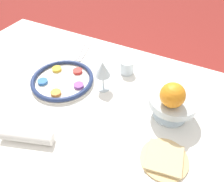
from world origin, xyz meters
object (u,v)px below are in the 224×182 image
at_px(seder_plate, 63,80).
at_px(wine_glass, 103,70).
at_px(orange_fruit, 173,95).
at_px(fruit_stand, 173,103).
at_px(napkin_roll, 27,136).
at_px(bread_plate, 164,158).
at_px(cup_near, 127,67).

bearing_deg(seder_plate, wine_glass, 15.06).
bearing_deg(seder_plate, orange_fruit, -0.73).
bearing_deg(fruit_stand, orange_fruit, -95.52).
height_order(fruit_stand, napkin_roll, fruit_stand).
distance_m(orange_fruit, napkin_roll, 0.55).
relative_size(seder_plate, napkin_roll, 1.47).
distance_m(wine_glass, fruit_stand, 0.32).
relative_size(fruit_stand, napkin_roll, 0.94).
bearing_deg(bread_plate, napkin_roll, -162.26).
relative_size(orange_fruit, napkin_roll, 0.46).
bearing_deg(cup_near, wine_glass, -106.99).
relative_size(seder_plate, cup_near, 4.32).
distance_m(fruit_stand, cup_near, 0.33).
relative_size(bread_plate, cup_near, 2.43).
distance_m(orange_fruit, cup_near, 0.36).
relative_size(fruit_stand, orange_fruit, 2.06).
height_order(seder_plate, orange_fruit, orange_fruit).
bearing_deg(napkin_roll, fruit_stand, 39.37).
height_order(bread_plate, napkin_roll, napkin_roll).
bearing_deg(cup_near, orange_fruit, -38.62).
distance_m(seder_plate, napkin_roll, 0.33).
relative_size(wine_glass, bread_plate, 0.90).
bearing_deg(seder_plate, fruit_stand, 3.50).
bearing_deg(cup_near, seder_plate, -139.14).
height_order(orange_fruit, napkin_roll, orange_fruit).
xyz_separation_m(fruit_stand, orange_fruit, (-0.00, -0.04, 0.07)).
xyz_separation_m(wine_glass, bread_plate, (0.36, -0.22, -0.10)).
bearing_deg(napkin_roll, wine_glass, 73.26).
bearing_deg(cup_near, fruit_stand, -33.00).
distance_m(orange_fruit, bread_plate, 0.22).
height_order(seder_plate, wine_glass, wine_glass).
height_order(seder_plate, napkin_roll, napkin_roll).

